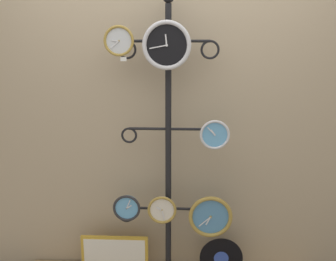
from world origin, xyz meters
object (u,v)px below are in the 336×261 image
clock_middle_right (215,135)px  vinyl_record (221,258)px  display_stand (168,181)px  clock_top_left (119,41)px  clock_top_center (167,45)px  clock_bottom_right (210,217)px  clock_bottom_center (162,210)px  picture_frame (115,255)px  clock_bottom_left (127,208)px

clock_middle_right → vinyl_record: bearing=35.8°
display_stand → clock_top_left: bearing=-162.6°
clock_top_center → clock_bottom_right: size_ratio=1.02×
clock_top_center → vinyl_record: 1.62m
clock_bottom_center → picture_frame: (-0.37, 0.06, -0.41)m
clock_top_left → clock_bottom_left: bearing=21.5°
clock_bottom_right → clock_middle_right: bearing=-9.2°
display_stand → clock_top_center: bearing=-92.9°
vinyl_record → picture_frame: 0.81m
clock_bottom_right → clock_top_left: bearing=179.4°
display_stand → clock_bottom_left: bearing=-162.9°
clock_middle_right → picture_frame: clock_middle_right is taller
picture_frame → vinyl_record: bearing=-1.9°
clock_bottom_right → clock_bottom_center: bearing=176.7°
clock_top_left → picture_frame: clock_top_left is taller
clock_middle_right → picture_frame: 1.23m
display_stand → clock_bottom_left: (-0.30, -0.09, -0.18)m
clock_top_left → vinyl_record: clock_top_left is taller
clock_middle_right → picture_frame: size_ratio=0.40×
clock_bottom_center → clock_bottom_right: (0.35, -0.02, -0.04)m
clock_bottom_left → vinyl_record: size_ratio=0.62×
display_stand → clock_bottom_right: size_ratio=6.77×
clock_top_left → clock_middle_right: size_ratio=0.98×
clock_bottom_center → picture_frame: size_ratio=0.41×
display_stand → clock_top_left: display_stand is taller
clock_bottom_right → picture_frame: clock_bottom_right is taller
clock_bottom_left → clock_bottom_center: clock_bottom_left is taller
clock_top_center → picture_frame: size_ratio=0.63×
vinyl_record → clock_bottom_right: bearing=-149.6°
vinyl_record → clock_middle_right: bearing=-144.2°
display_stand → picture_frame: bearing=-176.3°
clock_top_left → vinyl_record: (0.72, 0.05, -1.60)m
display_stand → clock_bottom_right: display_stand is taller
clock_top_center → clock_middle_right: clock_top_center is taller
display_stand → clock_bottom_right: bearing=-19.2°
clock_bottom_right → picture_frame: bearing=173.6°
clock_top_left → picture_frame: 1.61m
clock_top_left → clock_middle_right: clock_top_left is taller
clock_top_left → clock_middle_right: (0.64, -0.01, -0.63)m
vinyl_record → picture_frame: bearing=178.1°
clock_bottom_right → picture_frame: (-0.72, 0.08, -0.37)m
clock_top_center → clock_middle_right: 0.68m
clock_top_left → clock_bottom_center: bearing=2.7°
clock_top_center → picture_frame: bearing=168.0°
display_stand → clock_top_center: 0.99m
clock_bottom_left → clock_bottom_right: clock_bottom_right is taller
clock_bottom_center → vinyl_record: bearing=4.3°
clock_bottom_left → clock_middle_right: bearing=-1.7°
clock_top_center → clock_bottom_right: 1.25m
clock_bottom_left → vinyl_record: (0.70, 0.04, -0.41)m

